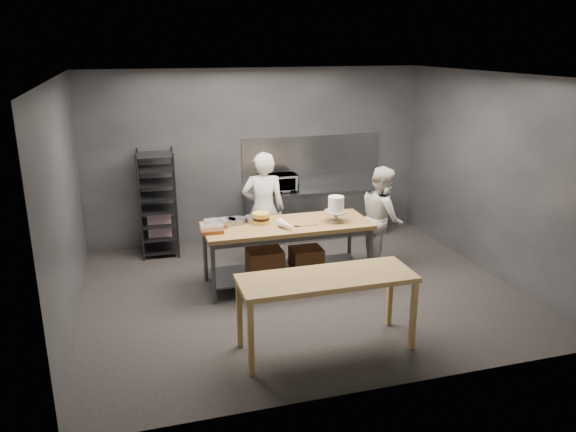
# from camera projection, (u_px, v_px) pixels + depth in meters

# --- Properties ---
(ground) EXTENTS (6.00, 6.00, 0.00)m
(ground) POSITION_uv_depth(u_px,v_px,m) (300.00, 290.00, 8.04)
(ground) COLOR black
(ground) RESTS_ON ground
(back_wall) EXTENTS (6.00, 0.04, 3.00)m
(back_wall) POSITION_uv_depth(u_px,v_px,m) (258.00, 155.00, 9.89)
(back_wall) COLOR #4C4F54
(back_wall) RESTS_ON ground
(work_table) EXTENTS (2.40, 0.90, 0.92)m
(work_table) POSITION_uv_depth(u_px,v_px,m) (285.00, 247.00, 8.12)
(work_table) COLOR brown
(work_table) RESTS_ON ground
(near_counter) EXTENTS (2.00, 0.70, 0.90)m
(near_counter) POSITION_uv_depth(u_px,v_px,m) (327.00, 283.00, 6.31)
(near_counter) COLOR olive
(near_counter) RESTS_ON ground
(back_counter) EXTENTS (2.60, 0.60, 0.90)m
(back_counter) POSITION_uv_depth(u_px,v_px,m) (317.00, 212.00, 10.17)
(back_counter) COLOR slate
(back_counter) RESTS_ON ground
(splashback_panel) EXTENTS (2.60, 0.02, 0.90)m
(splashback_panel) POSITION_uv_depth(u_px,v_px,m) (312.00, 161.00, 10.18)
(splashback_panel) COLOR slate
(splashback_panel) RESTS_ON back_counter
(speed_rack) EXTENTS (0.63, 0.68, 1.75)m
(speed_rack) POSITION_uv_depth(u_px,v_px,m) (158.00, 204.00, 9.23)
(speed_rack) COLOR black
(speed_rack) RESTS_ON ground
(chef_behind) EXTENTS (0.74, 0.56, 1.83)m
(chef_behind) POSITION_uv_depth(u_px,v_px,m) (264.00, 210.00, 8.73)
(chef_behind) COLOR white
(chef_behind) RESTS_ON ground
(chef_right) EXTENTS (0.73, 0.87, 1.62)m
(chef_right) POSITION_uv_depth(u_px,v_px,m) (382.00, 218.00, 8.67)
(chef_right) COLOR silver
(chef_right) RESTS_ON ground
(microwave) EXTENTS (0.54, 0.37, 0.30)m
(microwave) POSITION_uv_depth(u_px,v_px,m) (281.00, 183.00, 9.82)
(microwave) COLOR black
(microwave) RESTS_ON back_counter
(frosted_cake_stand) EXTENTS (0.34, 0.34, 0.37)m
(frosted_cake_stand) POSITION_uv_depth(u_px,v_px,m) (336.00, 206.00, 8.06)
(frosted_cake_stand) COLOR #ACA28A
(frosted_cake_stand) RESTS_ON work_table
(layer_cake) EXTENTS (0.24, 0.24, 0.16)m
(layer_cake) POSITION_uv_depth(u_px,v_px,m) (261.00, 218.00, 8.01)
(layer_cake) COLOR gold
(layer_cake) RESTS_ON work_table
(cake_pans) EXTENTS (0.83, 0.31, 0.07)m
(cake_pans) POSITION_uv_depth(u_px,v_px,m) (233.00, 221.00, 8.03)
(cake_pans) COLOR gray
(cake_pans) RESTS_ON work_table
(piping_bag) EXTENTS (0.24, 0.40, 0.12)m
(piping_bag) POSITION_uv_depth(u_px,v_px,m) (288.00, 226.00, 7.75)
(piping_bag) COLOR white
(piping_bag) RESTS_ON work_table
(offset_spatula) EXTENTS (0.37, 0.02, 0.02)m
(offset_spatula) POSITION_uv_depth(u_px,v_px,m) (303.00, 226.00, 7.92)
(offset_spatula) COLOR slate
(offset_spatula) RESTS_ON work_table
(pastry_clamshells) EXTENTS (0.39, 0.43, 0.11)m
(pastry_clamshells) POSITION_uv_depth(u_px,v_px,m) (214.00, 226.00, 7.74)
(pastry_clamshells) COLOR #A75321
(pastry_clamshells) RESTS_ON work_table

